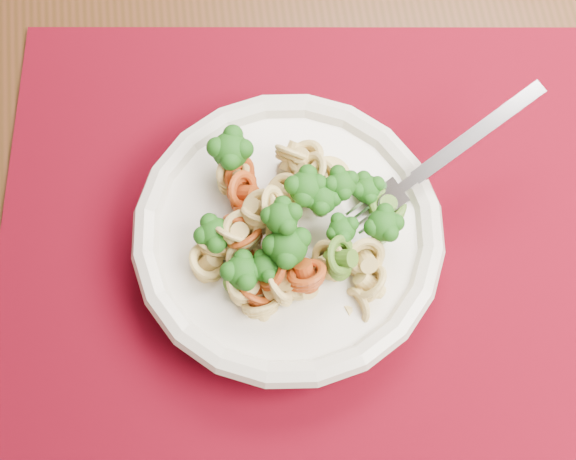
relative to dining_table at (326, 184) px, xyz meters
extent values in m
cube|color=#482614|center=(0.00, 0.00, 0.08)|extent=(1.56, 1.05, 0.04)
cube|color=#620411|center=(-0.03, -0.08, 0.10)|extent=(0.54, 0.45, 0.00)
cylinder|color=white|center=(-0.05, -0.09, 0.11)|extent=(0.10, 0.10, 0.01)
cylinder|color=white|center=(-0.05, -0.09, 0.12)|extent=(0.21, 0.21, 0.03)
torus|color=white|center=(-0.05, -0.09, 0.14)|extent=(0.23, 0.23, 0.02)
camera|label=1|loc=(-0.09, -0.29, 0.69)|focal=50.00mm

